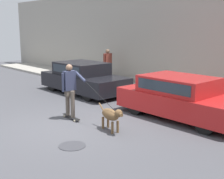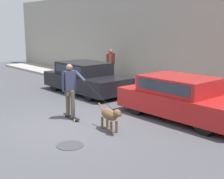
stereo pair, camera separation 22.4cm
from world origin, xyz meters
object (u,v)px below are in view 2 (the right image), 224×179
at_px(parked_car_0, 85,78).
at_px(parked_car_1, 182,98).
at_px(pedestrian_with_bag, 110,63).
at_px(dog, 110,115).
at_px(skateboarder, 70,88).

relative_size(parked_car_0, parked_car_1, 1.01).
distance_m(parked_car_0, parked_car_1, 5.20).
height_order(parked_car_0, parked_car_1, parked_car_0).
xyz_separation_m(parked_car_0, pedestrian_with_bag, (-1.24, 2.49, 0.37)).
distance_m(parked_car_0, dog, 5.31).
xyz_separation_m(parked_car_0, parked_car_1, (5.20, -0.00, 0.00)).
bearing_deg(dog, parked_car_0, 162.57).
height_order(parked_car_1, dog, parked_car_1).
height_order(parked_car_1, pedestrian_with_bag, pedestrian_with_bag).
distance_m(parked_car_0, skateboarder, 3.99).
xyz_separation_m(dog, skateboarder, (-1.74, -0.17, 0.54)).
xyz_separation_m(parked_car_1, pedestrian_with_bag, (-6.44, 2.49, 0.37)).
bearing_deg(parked_car_1, parked_car_0, 179.77).
relative_size(parked_car_1, pedestrian_with_bag, 2.62).
height_order(skateboarder, pedestrian_with_bag, skateboarder).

